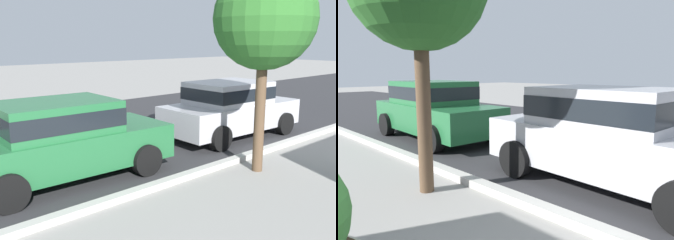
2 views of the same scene
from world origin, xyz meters
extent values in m
cylinder|color=brown|center=(-3.69, 2.26, 1.19)|extent=(0.21, 0.21, 2.38)
cube|color=#236638|center=(-6.88, 4.48, 0.61)|extent=(4.18, 1.90, 0.70)
cube|color=#236638|center=(-7.03, 4.49, 1.26)|extent=(2.21, 1.67, 0.60)
cube|color=black|center=(-7.03, 4.49, 1.26)|extent=(2.22, 1.68, 0.33)
cylinder|color=black|center=(-5.51, 5.27, 0.32)|extent=(0.65, 0.25, 0.64)
cylinder|color=black|center=(-5.59, 3.57, 0.32)|extent=(0.65, 0.25, 0.64)
cylinder|color=black|center=(-8.17, 5.40, 0.32)|extent=(0.65, 0.25, 0.64)
cylinder|color=black|center=(-8.25, 3.70, 0.32)|extent=(0.65, 0.25, 0.64)
cube|color=#B7B7BC|center=(-1.80, 4.48, 0.61)|extent=(4.18, 1.90, 0.70)
cube|color=#B7B7BC|center=(-1.95, 4.49, 1.26)|extent=(2.21, 1.67, 0.60)
cube|color=black|center=(-1.95, 4.49, 1.26)|extent=(2.22, 1.68, 0.33)
cylinder|color=black|center=(-3.09, 5.40, 0.32)|extent=(0.65, 0.25, 0.64)
cylinder|color=black|center=(-3.17, 3.70, 0.32)|extent=(0.65, 0.25, 0.64)
camera|label=1|loc=(-10.08, -2.10, 2.67)|focal=40.32mm
camera|label=2|loc=(0.35, -0.09, 1.79)|focal=33.12mm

